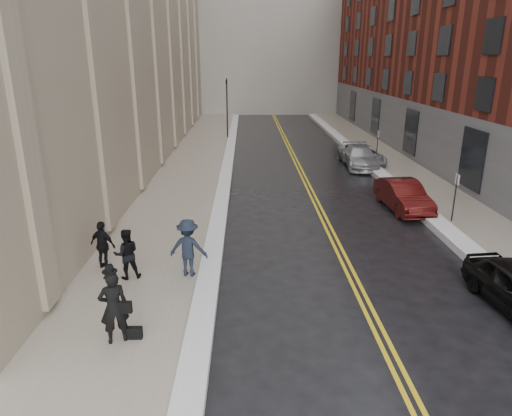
{
  "coord_description": "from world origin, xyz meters",
  "views": [
    {
      "loc": [
        -0.97,
        -10.37,
        6.86
      ],
      "look_at": [
        -0.62,
        5.56,
        1.6
      ],
      "focal_mm": 32.0,
      "sensor_mm": 36.0,
      "label": 1
    }
  ],
  "objects_px": {
    "pedestrian_a": "(127,254)",
    "pedestrian_b": "(188,248)",
    "car_maroon": "(403,196)",
    "pedestrian_main": "(114,307)",
    "car_silver_near": "(360,157)",
    "pedestrian_c": "(103,245)",
    "car_silver_far": "(362,155)"
  },
  "relations": [
    {
      "from": "car_maroon",
      "to": "pedestrian_b",
      "type": "xyz_separation_m",
      "value": [
        -9.24,
        -6.93,
        0.4
      ]
    },
    {
      "from": "car_maroon",
      "to": "car_silver_near",
      "type": "height_order",
      "value": "car_maroon"
    },
    {
      "from": "car_silver_near",
      "to": "pedestrian_main",
      "type": "distance_m",
      "value": 22.17
    },
    {
      "from": "car_maroon",
      "to": "pedestrian_a",
      "type": "relative_size",
      "value": 2.56
    },
    {
      "from": "pedestrian_a",
      "to": "car_silver_near",
      "type": "bearing_deg",
      "value": -143.09
    },
    {
      "from": "pedestrian_main",
      "to": "pedestrian_a",
      "type": "height_order",
      "value": "pedestrian_main"
    },
    {
      "from": "pedestrian_c",
      "to": "car_silver_far",
      "type": "bearing_deg",
      "value": -104.56
    },
    {
      "from": "car_silver_near",
      "to": "car_silver_far",
      "type": "height_order",
      "value": "car_silver_near"
    },
    {
      "from": "car_silver_near",
      "to": "pedestrian_a",
      "type": "bearing_deg",
      "value": -121.83
    },
    {
      "from": "pedestrian_a",
      "to": "pedestrian_b",
      "type": "distance_m",
      "value": 1.94
    },
    {
      "from": "pedestrian_c",
      "to": "pedestrian_b",
      "type": "bearing_deg",
      "value": -167.89
    },
    {
      "from": "pedestrian_a",
      "to": "pedestrian_b",
      "type": "xyz_separation_m",
      "value": [
        1.93,
        0.17,
        0.12
      ]
    },
    {
      "from": "car_maroon",
      "to": "pedestrian_a",
      "type": "xyz_separation_m",
      "value": [
        -11.17,
        -7.09,
        0.28
      ]
    },
    {
      "from": "car_silver_far",
      "to": "pedestrian_a",
      "type": "xyz_separation_m",
      "value": [
        -11.57,
        -16.76,
        0.32
      ]
    },
    {
      "from": "pedestrian_a",
      "to": "pedestrian_b",
      "type": "relative_size",
      "value": 0.87
    },
    {
      "from": "pedestrian_b",
      "to": "pedestrian_a",
      "type": "bearing_deg",
      "value": 14.28
    },
    {
      "from": "car_maroon",
      "to": "car_silver_near",
      "type": "relative_size",
      "value": 0.91
    },
    {
      "from": "pedestrian_a",
      "to": "car_silver_far",
      "type": "bearing_deg",
      "value": -142.48
    },
    {
      "from": "car_silver_near",
      "to": "pedestrian_c",
      "type": "distance_m",
      "value": 19.5
    },
    {
      "from": "pedestrian_a",
      "to": "car_maroon",
      "type": "bearing_deg",
      "value": -165.45
    },
    {
      "from": "pedestrian_b",
      "to": "pedestrian_c",
      "type": "xyz_separation_m",
      "value": [
        -2.89,
        0.58,
        -0.13
      ]
    },
    {
      "from": "car_maroon",
      "to": "pedestrian_a",
      "type": "bearing_deg",
      "value": -151.51
    },
    {
      "from": "car_silver_far",
      "to": "car_silver_near",
      "type": "bearing_deg",
      "value": -117.61
    },
    {
      "from": "car_maroon",
      "to": "pedestrian_a",
      "type": "distance_m",
      "value": 13.24
    },
    {
      "from": "pedestrian_main",
      "to": "pedestrian_b",
      "type": "height_order",
      "value": "pedestrian_main"
    },
    {
      "from": "pedestrian_b",
      "to": "pedestrian_c",
      "type": "height_order",
      "value": "pedestrian_b"
    },
    {
      "from": "car_silver_far",
      "to": "pedestrian_b",
      "type": "relative_size",
      "value": 2.48
    },
    {
      "from": "car_silver_near",
      "to": "pedestrian_main",
      "type": "relative_size",
      "value": 2.45
    },
    {
      "from": "pedestrian_b",
      "to": "pedestrian_c",
      "type": "bearing_deg",
      "value": -2.07
    },
    {
      "from": "car_maroon",
      "to": "pedestrian_c",
      "type": "bearing_deg",
      "value": -156.32
    },
    {
      "from": "car_silver_near",
      "to": "car_maroon",
      "type": "bearing_deg",
      "value": -87.17
    },
    {
      "from": "car_silver_near",
      "to": "pedestrian_a",
      "type": "height_order",
      "value": "pedestrian_a"
    }
  ]
}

